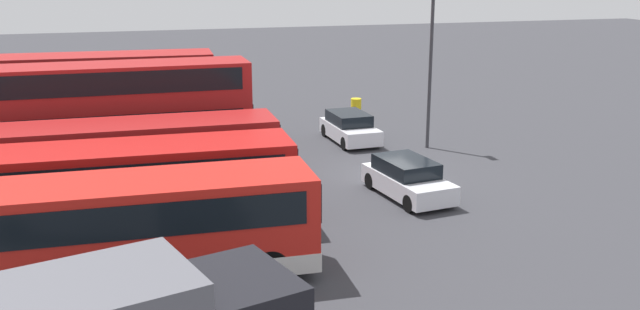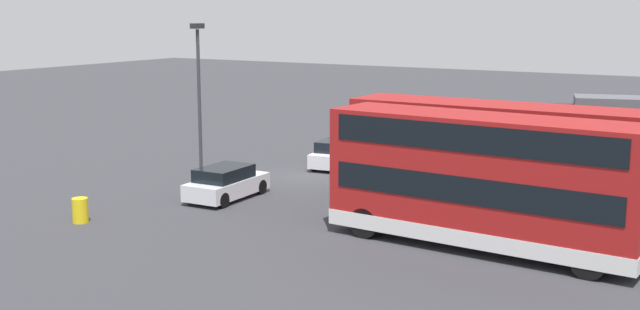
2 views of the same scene
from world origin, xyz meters
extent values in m
plane|color=#38383D|center=(0.00, 0.00, 0.00)|extent=(140.00, 140.00, 0.00)
cube|color=red|center=(-7.37, 10.63, 1.65)|extent=(2.94, 10.62, 2.60)
cube|color=silver|center=(-7.37, 10.63, 0.62)|extent=(2.98, 10.67, 0.55)
cube|color=black|center=(-7.37, 10.63, 2.25)|extent=(2.97, 9.83, 0.90)
cube|color=black|center=(-7.56, 5.33, 2.25)|extent=(2.25, 0.14, 1.10)
cylinder|color=black|center=(-6.39, 6.72, 0.55)|extent=(0.34, 1.11, 1.10)
cylinder|color=black|center=(-8.63, 6.80, 0.55)|extent=(0.34, 1.11, 1.10)
cube|color=#B71411|center=(-3.61, 10.43, 1.65)|extent=(2.99, 10.95, 2.60)
cube|color=silver|center=(-3.61, 10.43, 0.62)|extent=(3.03, 10.99, 0.55)
cube|color=black|center=(-3.61, 10.43, 2.25)|extent=(3.02, 10.15, 0.90)
cube|color=black|center=(-3.84, 4.97, 2.25)|extent=(2.25, 0.15, 1.10)
cylinder|color=black|center=(-2.65, 6.36, 0.55)|extent=(0.34, 1.11, 1.10)
cylinder|color=black|center=(-4.90, 6.45, 0.55)|extent=(0.34, 1.11, 1.10)
cube|color=#A51919|center=(-0.18, 10.49, 1.65)|extent=(2.83, 11.54, 2.60)
cube|color=silver|center=(-0.18, 10.49, 0.62)|extent=(2.87, 11.58, 0.55)
cube|color=black|center=(-0.18, 10.49, 2.25)|extent=(2.87, 10.74, 0.90)
cube|color=black|center=(-0.32, 4.72, 2.25)|extent=(2.25, 0.11, 1.10)
cylinder|color=black|center=(0.84, 6.12, 0.55)|extent=(0.33, 1.11, 1.10)
cylinder|color=black|center=(-1.41, 6.17, 0.55)|extent=(0.33, 1.11, 1.10)
cube|color=#A51919|center=(3.76, 10.40, 2.45)|extent=(2.68, 10.93, 4.20)
cube|color=silver|center=(3.76, 10.40, 0.62)|extent=(2.72, 10.97, 0.55)
cube|color=black|center=(3.76, 10.40, 2.25)|extent=(2.73, 10.13, 0.90)
cube|color=black|center=(3.76, 10.40, 3.95)|extent=(2.73, 10.13, 0.90)
cube|color=black|center=(3.69, 4.92, 2.25)|extent=(2.25, 0.09, 1.10)
cylinder|color=black|center=(4.84, 6.34, 0.55)|extent=(0.31, 1.10, 1.10)
cylinder|color=black|center=(2.59, 6.36, 0.55)|extent=(0.31, 1.10, 1.10)
cylinder|color=black|center=(4.93, 14.44, 0.55)|extent=(0.31, 1.10, 1.10)
cylinder|color=black|center=(2.68, 14.46, 0.55)|extent=(0.31, 1.10, 1.10)
cube|color=#A51919|center=(7.19, 11.29, 2.45)|extent=(3.14, 10.77, 4.20)
cube|color=silver|center=(7.19, 11.29, 0.62)|extent=(3.19, 10.81, 0.55)
cube|color=black|center=(7.19, 11.29, 2.25)|extent=(3.16, 9.97, 0.90)
cube|color=black|center=(7.19, 11.29, 3.95)|extent=(3.16, 9.97, 0.90)
cube|color=black|center=(6.89, 5.94, 2.25)|extent=(2.25, 0.19, 1.10)
cylinder|color=black|center=(8.10, 7.31, 0.55)|extent=(0.36, 1.12, 1.10)
cylinder|color=black|center=(5.85, 7.43, 0.55)|extent=(0.36, 1.12, 1.10)
cylinder|color=black|center=(8.54, 15.14, 0.55)|extent=(0.36, 1.12, 1.10)
cylinder|color=black|center=(6.29, 15.26, 0.55)|extent=(0.36, 1.12, 1.10)
cube|color=silver|center=(-2.73, 0.17, 0.53)|extent=(4.31, 2.30, 0.70)
cube|color=black|center=(-2.53, 0.19, 1.15)|extent=(2.66, 1.93, 0.55)
cylinder|color=black|center=(-4.08, -0.81, 0.32)|extent=(0.66, 0.30, 0.64)
cylinder|color=black|center=(-4.28, 0.78, 0.32)|extent=(0.66, 0.30, 0.64)
cylinder|color=black|center=(-1.18, -0.45, 0.32)|extent=(0.66, 0.30, 0.64)
cylinder|color=black|center=(-1.38, 1.14, 0.32)|extent=(0.66, 0.30, 0.64)
cube|color=silver|center=(5.88, -0.53, 0.53)|extent=(4.10, 1.94, 0.70)
cube|color=black|center=(6.08, -0.52, 1.15)|extent=(2.48, 1.72, 0.55)
cylinder|color=black|center=(4.49, -1.37, 0.32)|extent=(0.65, 0.24, 0.64)
cylinder|color=black|center=(4.43, 0.23, 0.32)|extent=(0.65, 0.24, 0.64)
cylinder|color=black|center=(7.33, -1.28, 0.32)|extent=(0.65, 0.24, 0.64)
cylinder|color=black|center=(7.28, 0.32, 0.32)|extent=(0.65, 0.24, 0.64)
cylinder|color=#38383D|center=(3.77, -3.67, 3.56)|extent=(0.16, 0.16, 7.12)
cylinder|color=yellow|center=(11.85, -2.96, 0.47)|extent=(0.60, 0.60, 0.95)
camera|label=1|loc=(-25.52, 10.45, 8.42)|focal=39.17mm
camera|label=2|loc=(32.15, 19.84, 8.01)|focal=44.25mm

